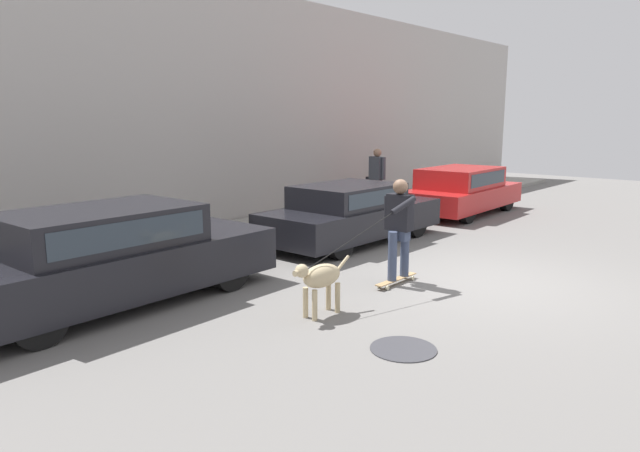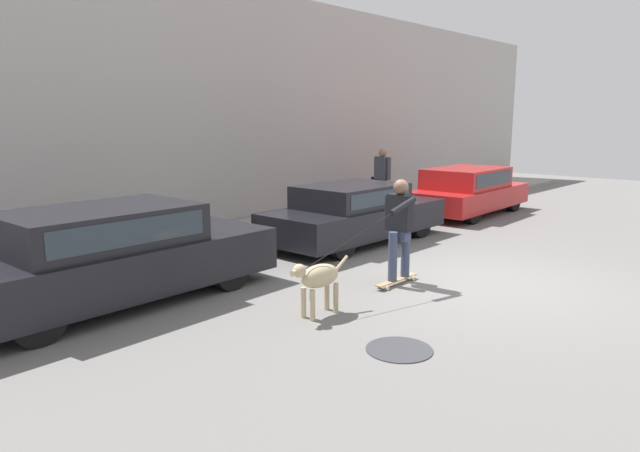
{
  "view_description": "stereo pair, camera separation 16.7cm",
  "coord_description": "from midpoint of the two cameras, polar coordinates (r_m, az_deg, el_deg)",
  "views": [
    {
      "loc": [
        -8.13,
        -3.79,
        2.53
      ],
      "look_at": [
        -1.86,
        1.71,
        0.95
      ],
      "focal_mm": 32.0,
      "sensor_mm": 36.0,
      "label": 1
    },
    {
      "loc": [
        -8.02,
        -3.92,
        2.53
      ],
      "look_at": [
        -1.86,
        1.71,
        0.95
      ],
      "focal_mm": 32.0,
      "sensor_mm": 36.0,
      "label": 2
    }
  ],
  "objects": [
    {
      "name": "ground_plane",
      "position": [
        9.3,
        16.32,
        -5.5
      ],
      "size": [
        36.0,
        36.0,
        0.0
      ],
      "primitive_type": "plane",
      "color": "slate"
    },
    {
      "name": "back_wall",
      "position": [
        13.47,
        -10.95,
        11.55
      ],
      "size": [
        32.0,
        0.3,
        5.53
      ],
      "color": "#B2ADA8",
      "rests_on": "ground_plane"
    },
    {
      "name": "sidewalk_curb",
      "position": [
        12.67,
        -6.91,
        -0.6
      ],
      "size": [
        30.0,
        2.32,
        0.11
      ],
      "color": "gray",
      "rests_on": "ground_plane"
    },
    {
      "name": "parked_car_0",
      "position": [
        8.31,
        -19.58,
        -2.88
      ],
      "size": [
        4.6,
        1.88,
        1.35
      ],
      "rotation": [
        0.0,
        0.0,
        0.03
      ],
      "color": "black",
      "rests_on": "ground_plane"
    },
    {
      "name": "parked_car_1",
      "position": [
        11.72,
        3.91,
        1.21
      ],
      "size": [
        4.25,
        1.7,
        1.21
      ],
      "rotation": [
        0.0,
        0.0,
        0.01
      ],
      "color": "black",
      "rests_on": "ground_plane"
    },
    {
      "name": "parked_car_2",
      "position": [
        15.69,
        14.85,
        3.38
      ],
      "size": [
        4.15,
        1.85,
        1.24
      ],
      "rotation": [
        0.0,
        0.0,
        0.04
      ],
      "color": "black",
      "rests_on": "ground_plane"
    },
    {
      "name": "dog",
      "position": [
        7.37,
        0.49,
        -5.23
      ],
      "size": [
        1.02,
        0.33,
        0.75
      ],
      "rotation": [
        0.0,
        0.0,
        3.09
      ],
      "color": "tan",
      "rests_on": "ground_plane"
    },
    {
      "name": "skateboarder",
      "position": [
        8.76,
        8.49,
        0.12
      ],
      "size": [
        2.68,
        0.56,
        1.63
      ],
      "rotation": [
        0.0,
        0.0,
        3.15
      ],
      "color": "beige",
      "rests_on": "ground_plane"
    },
    {
      "name": "pedestrian_with_bag",
      "position": [
        15.35,
        6.5,
        4.95
      ],
      "size": [
        0.35,
        0.75,
        1.63
      ],
      "rotation": [
        0.0,
        0.0,
        -0.3
      ],
      "color": "#28282D",
      "rests_on": "sidewalk_curb"
    },
    {
      "name": "manhole_cover",
      "position": [
        6.54,
        8.67,
        -12.11
      ],
      "size": [
        0.74,
        0.74,
        0.01
      ],
      "color": "#38383D",
      "rests_on": "ground_plane"
    }
  ]
}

